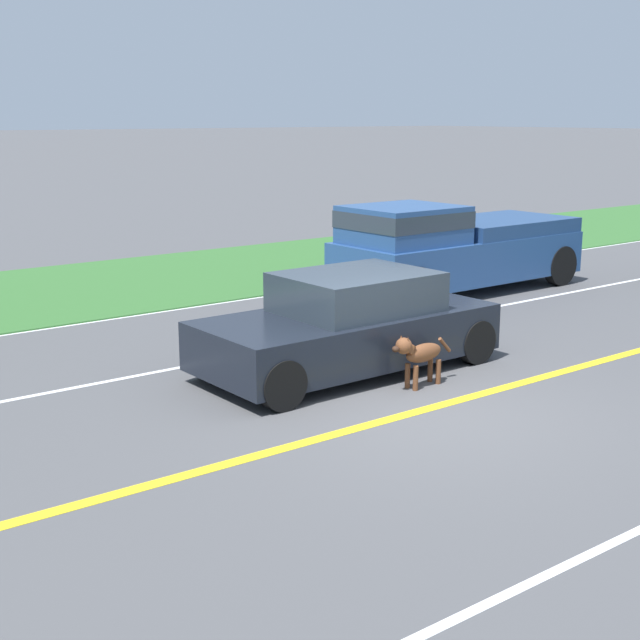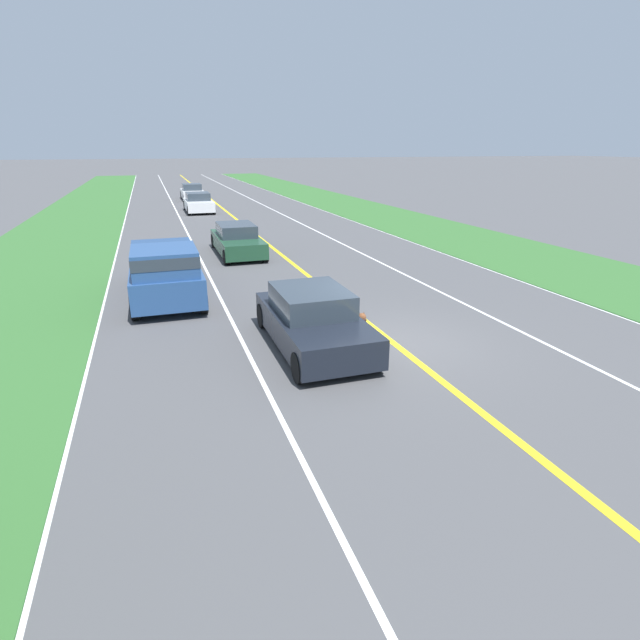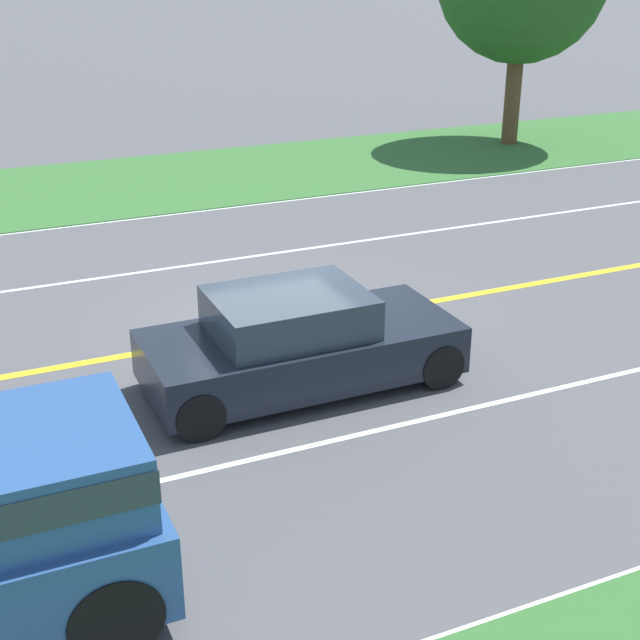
{
  "view_description": "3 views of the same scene",
  "coord_description": "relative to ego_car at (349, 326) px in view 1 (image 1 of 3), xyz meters",
  "views": [
    {
      "loc": [
        -7.45,
        7.35,
        3.55
      ],
      "look_at": [
        1.89,
        0.11,
        0.81
      ],
      "focal_mm": 50.0,
      "sensor_mm": 36.0,
      "label": 1
    },
    {
      "loc": [
        5.3,
        10.2,
        4.56
      ],
      "look_at": [
        1.88,
        -0.03,
        0.79
      ],
      "focal_mm": 28.0,
      "sensor_mm": 36.0,
      "label": 2
    },
    {
      "loc": [
        12.19,
        -4.68,
        5.74
      ],
      "look_at": [
        1.69,
        0.0,
        0.82
      ],
      "focal_mm": 50.0,
      "sensor_mm": 36.0,
      "label": 3
    }
  ],
  "objects": [
    {
      "name": "ground_plane",
      "position": [
        -1.92,
        0.43,
        -0.65
      ],
      "size": [
        400.0,
        400.0,
        0.0
      ],
      "primitive_type": "plane",
      "color": "#4C4C4F"
    },
    {
      "name": "grass_verge_right",
      "position": [
        8.08,
        0.43,
        -0.63
      ],
      "size": [
        6.0,
        160.0,
        0.03
      ],
      "primitive_type": "cube",
      "color": "#33662D",
      "rests_on": "ground"
    },
    {
      "name": "lane_dash_same_dir",
      "position": [
        1.58,
        0.43,
        -0.64
      ],
      "size": [
        0.1,
        160.0,
        0.01
      ],
      "primitive_type": "cube",
      "color": "white",
      "rests_on": "ground"
    },
    {
      "name": "ego_car",
      "position": [
        0.0,
        0.0,
        0.0
      ],
      "size": [
        1.91,
        4.3,
        1.39
      ],
      "color": "black",
      "rests_on": "ground"
    },
    {
      "name": "lane_edge_line_right",
      "position": [
        5.08,
        0.43,
        -0.64
      ],
      "size": [
        0.14,
        160.0,
        0.01
      ],
      "primitive_type": "cube",
      "color": "white",
      "rests_on": "ground"
    },
    {
      "name": "centre_divider_line",
      "position": [
        -1.92,
        0.43,
        -0.64
      ],
      "size": [
        0.18,
        160.0,
        0.01
      ],
      "primitive_type": "cube",
      "color": "yellow",
      "rests_on": "ground"
    },
    {
      "name": "pickup_truck",
      "position": [
        3.15,
        -5.28,
        0.29
      ],
      "size": [
        2.07,
        5.42,
        1.84
      ],
      "color": "#284C84",
      "rests_on": "ground"
    },
    {
      "name": "dog",
      "position": [
        -1.2,
        -0.21,
        -0.18
      ],
      "size": [
        0.27,
        1.14,
        0.75
      ],
      "rotation": [
        0.0,
        0.0,
        0.07
      ],
      "color": "brown",
      "rests_on": "ground"
    }
  ]
}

